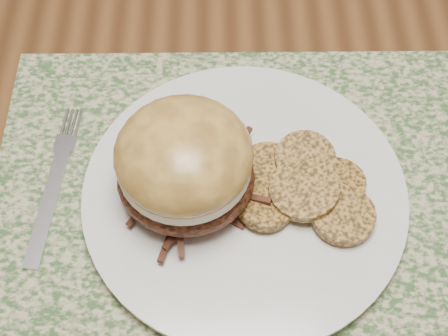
# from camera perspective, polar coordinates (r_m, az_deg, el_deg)

# --- Properties ---
(ground) EXTENTS (3.50, 3.50, 0.00)m
(ground) POSITION_cam_1_polar(r_m,az_deg,el_deg) (1.37, 12.26, -8.66)
(ground) COLOR brown
(ground) RESTS_ON ground
(placemat) EXTENTS (0.45, 0.33, 0.00)m
(placemat) POSITION_cam_1_polar(r_m,az_deg,el_deg) (0.55, 2.19, -2.47)
(placemat) COLOR #375A2E
(placemat) RESTS_ON dining_table
(dinner_plate) EXTENTS (0.26, 0.26, 0.02)m
(dinner_plate) POSITION_cam_1_polar(r_m,az_deg,el_deg) (0.54, 1.89, -2.46)
(dinner_plate) COLOR white
(dinner_plate) RESTS_ON placemat
(pork_sandwich) EXTENTS (0.12, 0.11, 0.09)m
(pork_sandwich) POSITION_cam_1_polar(r_m,az_deg,el_deg) (0.49, -3.63, 0.34)
(pork_sandwich) COLOR black
(pork_sandwich) RESTS_ON dinner_plate
(roasted_potatoes) EXTENTS (0.12, 0.12, 0.03)m
(roasted_potatoes) POSITION_cam_1_polar(r_m,az_deg,el_deg) (0.52, 7.32, -1.64)
(roasted_potatoes) COLOR #AD7B33
(roasted_potatoes) RESTS_ON dinner_plate
(fork) EXTENTS (0.03, 0.16, 0.00)m
(fork) POSITION_cam_1_polar(r_m,az_deg,el_deg) (0.57, -15.22, -1.26)
(fork) COLOR silver
(fork) RESTS_ON placemat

